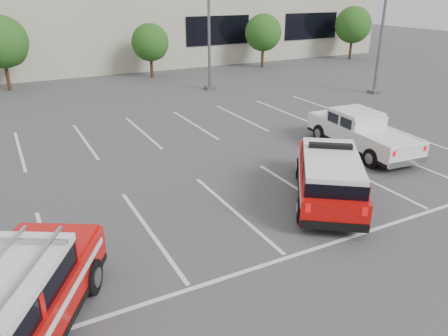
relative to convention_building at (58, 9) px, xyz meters
The scene contains 12 objects.
ground 32.21m from the convention_building, 90.33° to the right, with size 120.00×120.00×0.00m, color #3C3C3F.
stall_markings 27.77m from the convention_building, 90.38° to the right, with size 23.00×15.00×0.01m, color silver.
convention_building is the anchor object (origin of this frame).
tree_mid_left 11.19m from the convention_building, 117.40° to the right, with size 3.37×3.37×4.85m.
tree_mid_right 11.20m from the convention_building, 63.43° to the right, with size 2.77×2.77×3.99m.
tree_right 17.96m from the convention_building, 33.37° to the right, with size 3.07×3.07×4.42m.
tree_far_right 26.83m from the convention_building, 21.51° to the right, with size 3.37×3.37×4.85m.
light_pole_mid 17.27m from the convention_building, 66.74° to the right, with size 0.90×0.60×10.24m.
light_pole_right 26.99m from the convention_building, 54.11° to the right, with size 0.90×0.60×10.24m.
fire_chief_suv 32.98m from the convention_building, 85.00° to the right, with size 4.49×5.19×1.79m.
white_pickup 30.69m from the convention_building, 76.40° to the right, with size 2.28×5.45×1.63m.
ladder_suv 35.66m from the convention_building, 100.69° to the right, with size 4.35×5.48×2.03m.
Camera 1 is at (-5.83, -10.42, 6.37)m, focal length 35.00 mm.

